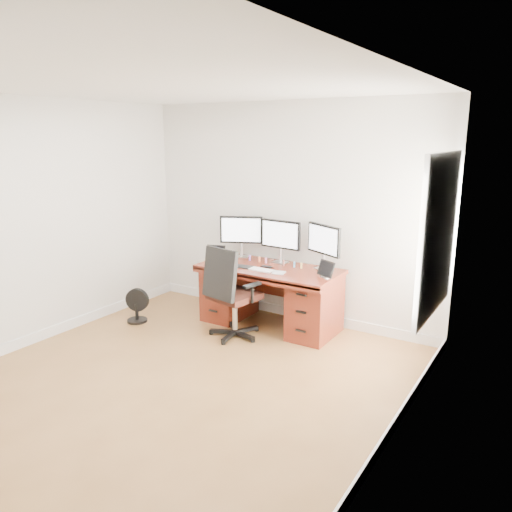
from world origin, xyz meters
The scene contains 21 objects.
ground centered at (0.00, 0.00, 0.00)m, with size 4.50×4.50×0.00m, color olive.
back_wall centered at (0.00, 2.25, 1.35)m, with size 4.00×0.10×2.70m, color silver.
right_wall centered at (2.00, 0.11, 1.35)m, with size 0.10×4.50×2.70m.
desk centered at (0.00, 1.83, 0.40)m, with size 1.70×0.80×0.75m.
office_chair centered at (-0.19, 1.27, 0.36)m, with size 0.67×0.67×1.08m.
floor_fan centered at (-1.48, 1.04, 0.21)m, with size 0.30×0.25×0.43m.
monitor_left centered at (-0.58, 2.07, 1.09)m, with size 0.51×0.27×0.53m.
monitor_center centered at (0.00, 2.07, 1.09)m, with size 0.55×0.15×0.53m.
monitor_right centered at (0.58, 2.07, 1.09)m, with size 0.51×0.27×0.53m.
tablet_left centered at (-0.76, 1.75, 0.84)m, with size 0.25×0.14×0.19m.
tablet_right centered at (0.76, 1.75, 0.84)m, with size 0.24×0.17×0.19m.
keyboard centered at (0.00, 1.62, 0.76)m, with size 0.29×0.12×0.01m, color white.
trackpad centered at (0.22, 1.63, 0.76)m, with size 0.14×0.14×0.01m, color silver.
drawing_tablet centered at (-0.27, 1.64, 0.76)m, with size 0.23×0.15×0.01m, color black.
phone centered at (-0.03, 1.79, 0.76)m, with size 0.14×0.07×0.01m, color black.
figurine_purple centered at (-0.37, 1.95, 0.79)m, with size 0.03×0.03×0.07m.
figurine_orange centered at (-0.23, 1.95, 0.79)m, with size 0.03×0.03×0.07m.
figurine_pink centered at (-0.14, 1.95, 0.79)m, with size 0.03×0.03×0.07m.
figurine_brown centered at (0.11, 1.95, 0.79)m, with size 0.03×0.03×0.07m.
figurine_blue centered at (0.26, 1.95, 0.79)m, with size 0.03×0.03×0.07m.
figurine_yellow centered at (0.35, 1.95, 0.79)m, with size 0.03×0.03×0.07m.
Camera 1 is at (2.93, -3.18, 2.29)m, focal length 35.00 mm.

